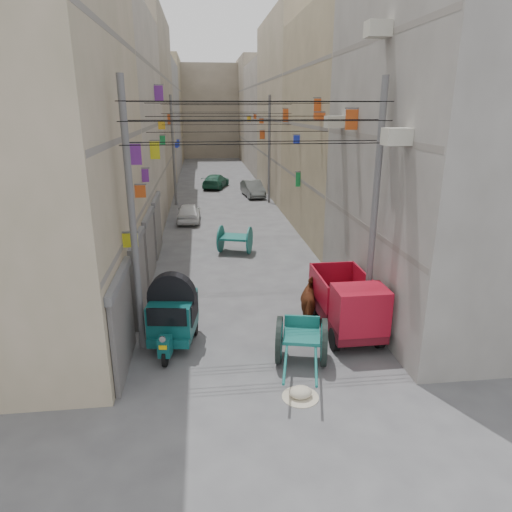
{
  "coord_description": "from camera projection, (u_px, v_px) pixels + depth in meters",
  "views": [
    {
      "loc": [
        -1.58,
        -7.05,
        7.15
      ],
      "look_at": [
        0.03,
        6.5,
        2.69
      ],
      "focal_mm": 32.0,
      "sensor_mm": 36.0,
      "label": 1
    }
  ],
  "objects": [
    {
      "name": "feed_sack",
      "position": [
        300.0,
        392.0,
        11.76
      ],
      "size": [
        0.6,
        0.48,
        0.3
      ],
      "primitive_type": "ellipsoid",
      "color": "beige",
      "rests_on": "ground"
    },
    {
      "name": "distant_car_grey",
      "position": [
        253.0,
        189.0,
        38.12
      ],
      "size": [
        1.85,
        4.12,
        1.31
      ],
      "primitive_type": "imported",
      "rotation": [
        0.0,
        0.0,
        0.12
      ],
      "color": "#4D524F",
      "rests_on": "ground"
    },
    {
      "name": "distant_car_white",
      "position": [
        189.0,
        212.0,
        29.73
      ],
      "size": [
        1.53,
        3.62,
        1.22
      ],
      "primitive_type": "imported",
      "rotation": [
        0.0,
        0.0,
        3.12
      ],
      "color": "white",
      "rests_on": "ground"
    },
    {
      "name": "tonga_cart",
      "position": [
        301.0,
        340.0,
        13.2
      ],
      "size": [
        1.82,
        3.26,
        1.39
      ],
      "rotation": [
        0.0,
        0.0,
        -0.23
      ],
      "color": "black",
      "rests_on": "ground"
    },
    {
      "name": "auto_rickshaw",
      "position": [
        173.0,
        313.0,
        14.15
      ],
      "size": [
        1.72,
        2.64,
        1.81
      ],
      "rotation": [
        0.0,
        0.0,
        -0.15
      ],
      "color": "black",
      "rests_on": "ground"
    },
    {
      "name": "mini_truck",
      "position": [
        350.0,
        309.0,
        14.63
      ],
      "size": [
        1.68,
        3.64,
        2.04
      ],
      "rotation": [
        0.0,
        0.0,
        0.01
      ],
      "color": "black",
      "rests_on": "ground"
    },
    {
      "name": "ground",
      "position": [
        293.0,
        485.0,
        9.06
      ],
      "size": [
        140.0,
        140.0,
        0.0
      ],
      "primitive_type": "plane",
      "color": "#474749",
      "rests_on": "ground"
    },
    {
      "name": "signboards",
      "position": [
        227.0,
        170.0,
        28.43
      ],
      "size": [
        8.22,
        40.52,
        5.67
      ],
      "color": "#CA4F1B",
      "rests_on": "ground"
    },
    {
      "name": "ac_units",
      "position": [
        365.0,
        98.0,
        14.39
      ],
      "size": [
        0.7,
        6.55,
        3.35
      ],
      "color": "#B9B6A6",
      "rests_on": "ground"
    },
    {
      "name": "utility_poles",
      "position": [
        232.0,
        170.0,
        23.86
      ],
      "size": [
        7.4,
        22.2,
        8.0
      ],
      "color": "#5D5D60",
      "rests_on": "ground"
    },
    {
      "name": "end_cap_building",
      "position": [
        210.0,
        112.0,
        69.32
      ],
      "size": [
        22.0,
        10.0,
        13.0
      ],
      "primitive_type": "cube",
      "color": "#A1937E",
      "rests_on": "ground"
    },
    {
      "name": "distant_car_green",
      "position": [
        216.0,
        181.0,
        42.24
      ],
      "size": [
        2.9,
        4.63,
        1.25
      ],
      "primitive_type": "imported",
      "rotation": [
        0.0,
        0.0,
        2.85
      ],
      "color": "#1C543E",
      "rests_on": "ground"
    },
    {
      "name": "overhead_cables",
      "position": [
        235.0,
        116.0,
        20.54
      ],
      "size": [
        7.4,
        22.52,
        1.12
      ],
      "color": "black",
      "rests_on": "ground"
    },
    {
      "name": "building_row_left",
      "position": [
        123.0,
        116.0,
        38.36
      ],
      "size": [
        8.0,
        62.0,
        14.0
      ],
      "color": "tan",
      "rests_on": "ground"
    },
    {
      "name": "second_cart",
      "position": [
        235.0,
        239.0,
        23.28
      ],
      "size": [
        1.94,
        1.82,
        1.41
      ],
      "rotation": [
        0.0,
        0.0,
        -0.31
      ],
      "color": "#16605A",
      "rests_on": "ground"
    },
    {
      "name": "horse",
      "position": [
        313.0,
        302.0,
        15.65
      ],
      "size": [
        1.16,
        1.99,
        1.58
      ],
      "primitive_type": "imported",
      "rotation": [
        0.0,
        0.0,
        2.97
      ],
      "color": "brown",
      "rests_on": "ground"
    },
    {
      "name": "building_row_right",
      "position": [
        309.0,
        115.0,
        40.15
      ],
      "size": [
        8.0,
        62.0,
        14.0
      ],
      "color": "gray",
      "rests_on": "ground"
    },
    {
      "name": "shutters_left",
      "position": [
        145.0,
        258.0,
        17.95
      ],
      "size": [
        0.18,
        14.4,
        2.88
      ],
      "color": "#4E4E53",
      "rests_on": "ground"
    }
  ]
}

